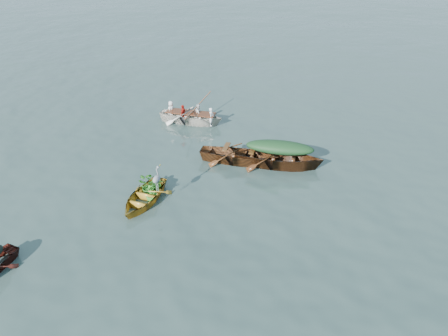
# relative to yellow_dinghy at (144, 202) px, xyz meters

# --- Properties ---
(ground) EXTENTS (140.00, 140.00, 0.00)m
(ground) POSITION_rel_yellow_dinghy_xyz_m (2.54, -1.41, 0.00)
(ground) COLOR #344943
(ground) RESTS_ON ground
(yellow_dinghy) EXTENTS (1.43, 3.23, 0.87)m
(yellow_dinghy) POSITION_rel_yellow_dinghy_xyz_m (0.00, 0.00, 0.00)
(yellow_dinghy) COLOR #B37C22
(yellow_dinghy) RESTS_ON ground
(green_tarp_boat) EXTENTS (5.12, 2.24, 1.19)m
(green_tarp_boat) POSITION_rel_yellow_dinghy_xyz_m (3.85, 4.21, 0.00)
(green_tarp_boat) COLOR #4C2D11
(green_tarp_boat) RESTS_ON ground
(open_wooden_boat) EXTENTS (4.67, 1.89, 1.07)m
(open_wooden_boat) POSITION_rel_yellow_dinghy_xyz_m (2.24, 3.97, 0.00)
(open_wooden_boat) COLOR brown
(open_wooden_boat) RESTS_ON ground
(rowed_boat) EXTENTS (4.52, 1.63, 1.06)m
(rowed_boat) POSITION_rel_yellow_dinghy_xyz_m (-1.26, 7.01, 0.00)
(rowed_boat) COLOR white
(rowed_boat) RESTS_ON ground
(green_tarp_cover) EXTENTS (2.82, 1.23, 0.52)m
(green_tarp_cover) POSITION_rel_yellow_dinghy_xyz_m (3.85, 4.21, 0.86)
(green_tarp_cover) COLOR #1A3F1D
(green_tarp_cover) RESTS_ON green_tarp_boat
(thwart_benches) EXTENTS (2.35, 1.08, 0.04)m
(thwart_benches) POSITION_rel_yellow_dinghy_xyz_m (2.24, 3.97, 0.56)
(thwart_benches) COLOR #4F2D12
(thwart_benches) RESTS_ON open_wooden_boat
(heron) EXTENTS (0.28, 0.40, 0.92)m
(heron) POSITION_rel_yellow_dinghy_xyz_m (0.55, 0.06, 0.90)
(heron) COLOR gray
(heron) RESTS_ON yellow_dinghy
(dinghy_weeds) EXTENTS (0.71, 0.91, 0.60)m
(dinghy_weeds) POSITION_rel_yellow_dinghy_xyz_m (0.02, 0.55, 0.74)
(dinghy_weeds) COLOR #1F651A
(dinghy_weeds) RESTS_ON yellow_dinghy
(rowers) EXTENTS (3.18, 1.40, 0.76)m
(rowers) POSITION_rel_yellow_dinghy_xyz_m (-1.26, 7.01, 0.91)
(rowers) COLOR white
(rowers) RESTS_ON rowed_boat
(oars) EXTENTS (0.77, 2.63, 0.06)m
(oars) POSITION_rel_yellow_dinghy_xyz_m (-1.26, 7.01, 0.56)
(oars) COLOR brown
(oars) RESTS_ON rowed_boat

